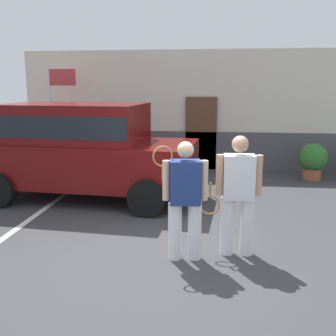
# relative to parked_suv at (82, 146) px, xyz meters

# --- Properties ---
(ground_plane) EXTENTS (40.00, 40.00, 0.00)m
(ground_plane) POSITION_rel_parked_suv_xyz_m (2.26, -2.75, -1.15)
(ground_plane) COLOR #38383A
(parking_stripe_0) EXTENTS (0.12, 4.40, 0.01)m
(parking_stripe_0) POSITION_rel_parked_suv_xyz_m (-0.53, -1.25, -1.14)
(parking_stripe_0) COLOR silver
(parking_stripe_0) RESTS_ON ground_plane
(house_frontage) EXTENTS (10.27, 0.40, 3.42)m
(house_frontage) POSITION_rel_parked_suv_xyz_m (2.26, 3.54, 0.46)
(house_frontage) COLOR beige
(house_frontage) RESTS_ON ground_plane
(parked_suv) EXTENTS (4.72, 2.41, 2.05)m
(parked_suv) POSITION_rel_parked_suv_xyz_m (0.00, 0.00, 0.00)
(parked_suv) COLOR #590C0C
(parked_suv) RESTS_ON ground_plane
(tennis_player_man) EXTENTS (0.76, 0.31, 1.69)m
(tennis_player_man) POSITION_rel_parked_suv_xyz_m (2.44, -2.81, -0.26)
(tennis_player_man) COLOR white
(tennis_player_man) RESTS_ON ground_plane
(tennis_player_woman) EXTENTS (0.91, 0.29, 1.75)m
(tennis_player_woman) POSITION_rel_parked_suv_xyz_m (3.18, -2.55, -0.24)
(tennis_player_woman) COLOR white
(tennis_player_woman) RESTS_ON ground_plane
(potted_plant_by_porch) EXTENTS (0.73, 0.73, 0.96)m
(potted_plant_by_porch) POSITION_rel_parked_suv_xyz_m (5.36, 2.37, -0.61)
(potted_plant_by_porch) COLOR #9E5638
(potted_plant_by_porch) RESTS_ON ground_plane
(flag_pole) EXTENTS (0.80, 0.05, 2.92)m
(flag_pole) POSITION_rel_parked_suv_xyz_m (-1.65, 2.70, 0.88)
(flag_pole) COLOR silver
(flag_pole) RESTS_ON ground_plane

